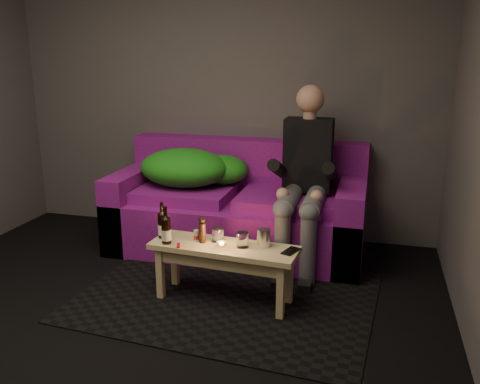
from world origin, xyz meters
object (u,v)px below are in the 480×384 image
object	(u,v)px
person	(305,175)
sofa	(239,211)
steel_cup	(263,238)
beer_bottle_b	(166,230)
coffee_table	(224,255)
beer_bottle_a	(162,225)

from	to	relation	value
person	sofa	bearing A→B (deg)	163.53
person	steel_cup	size ratio (longest dim) A/B	11.60
sofa	steel_cup	size ratio (longest dim) A/B	17.38
sofa	beer_bottle_b	xyz separation A→B (m)	(-0.23, -1.08, 0.18)
coffee_table	person	bearing A→B (deg)	62.89
coffee_table	steel_cup	bearing A→B (deg)	10.24
sofa	steel_cup	xyz separation A→B (m)	(0.43, -0.96, 0.14)
sofa	beer_bottle_b	distance (m)	1.12
person	coffee_table	size ratio (longest dim) A/B	1.38
beer_bottle_a	beer_bottle_b	distance (m)	0.12
beer_bottle_b	coffee_table	bearing A→B (deg)	9.81
sofa	person	size ratio (longest dim) A/B	1.50
sofa	beer_bottle_a	bearing A→B (deg)	-106.58
beer_bottle_b	steel_cup	world-z (taller)	beer_bottle_b
steel_cup	person	bearing A→B (deg)	78.44
coffee_table	steel_cup	world-z (taller)	steel_cup
coffee_table	steel_cup	size ratio (longest dim) A/B	8.40
sofa	steel_cup	bearing A→B (deg)	-65.75
sofa	coffee_table	bearing A→B (deg)	-80.61
beer_bottle_a	steel_cup	distance (m)	0.73
sofa	coffee_table	size ratio (longest dim) A/B	2.07
person	beer_bottle_a	distance (m)	1.22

